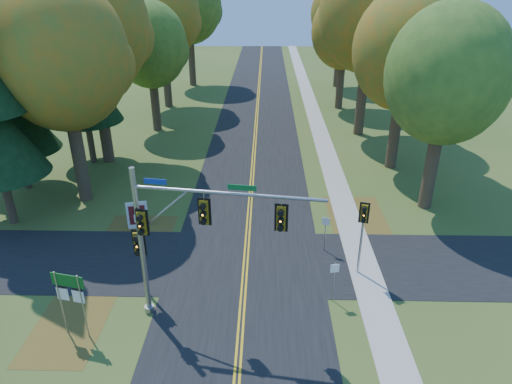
{
  "coord_description": "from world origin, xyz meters",
  "views": [
    {
      "loc": [
        1.01,
        -18.21,
        13.97
      ],
      "look_at": [
        0.5,
        4.0,
        3.2
      ],
      "focal_mm": 32.0,
      "sensor_mm": 36.0,
      "label": 1
    }
  ],
  "objects_px": {
    "traffic_mast": "(183,229)",
    "route_sign_cluster": "(70,292)",
    "east_signal_pole": "(363,221)",
    "info_kiosk": "(137,215)"
  },
  "relations": [
    {
      "from": "east_signal_pole",
      "to": "info_kiosk",
      "type": "bearing_deg",
      "value": 174.89
    },
    {
      "from": "traffic_mast",
      "to": "route_sign_cluster",
      "type": "xyz_separation_m",
      "value": [
        -4.63,
        -1.16,
        -2.36
      ]
    },
    {
      "from": "traffic_mast",
      "to": "info_kiosk",
      "type": "height_order",
      "value": "traffic_mast"
    },
    {
      "from": "info_kiosk",
      "to": "route_sign_cluster",
      "type": "bearing_deg",
      "value": -105.44
    },
    {
      "from": "route_sign_cluster",
      "to": "info_kiosk",
      "type": "distance_m",
      "value": 9.11
    },
    {
      "from": "east_signal_pole",
      "to": "route_sign_cluster",
      "type": "distance_m",
      "value": 13.47
    },
    {
      "from": "route_sign_cluster",
      "to": "info_kiosk",
      "type": "height_order",
      "value": "route_sign_cluster"
    },
    {
      "from": "east_signal_pole",
      "to": "route_sign_cluster",
      "type": "xyz_separation_m",
      "value": [
        -12.66,
        -4.51,
        -0.94
      ]
    },
    {
      "from": "east_signal_pole",
      "to": "route_sign_cluster",
      "type": "relative_size",
      "value": 1.32
    },
    {
      "from": "traffic_mast",
      "to": "east_signal_pole",
      "type": "height_order",
      "value": "traffic_mast"
    }
  ]
}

